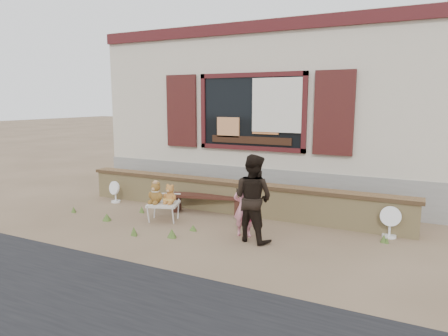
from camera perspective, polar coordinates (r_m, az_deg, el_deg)
The scene contains 12 objects.
ground at distance 7.49m, azimuth -2.05°, elevation -8.25°, with size 80.00×80.00×0.00m, color brown.
shopfront at distance 11.29m, azimuth 8.86°, elevation 7.97°, with size 8.04×5.13×4.00m.
brick_wall at distance 8.26m, azimuth 1.23°, elevation -4.10°, with size 7.10×0.36×0.67m.
bench at distance 8.27m, azimuth -2.45°, elevation -4.54°, with size 1.51×0.67×0.38m.
folding_chair at distance 7.81m, azimuth -8.65°, elevation -5.20°, with size 0.70×0.66×0.35m.
teddy_bear_left at distance 7.79m, azimuth -9.70°, elevation -3.41°, with size 0.31×0.27×0.42m, color brown, non-canonical shape.
teddy_bear_right at distance 7.72m, azimuth -7.69°, elevation -3.64°, with size 0.28×0.24×0.38m, color #975F29, non-canonical shape.
child at distance 6.82m, azimuth 2.86°, elevation -5.63°, with size 0.37×0.24×1.01m, color pink.
adult at distance 6.56m, azimuth 4.15°, elevation -4.29°, with size 0.70×0.55×1.45m, color black.
fan_left at distance 9.43m, azimuth -15.25°, elevation -3.28°, with size 0.32×0.21×0.50m.
fan_right at distance 7.37m, azimuth 22.64°, elevation -7.08°, with size 0.35×0.23×0.55m.
grass_tufts at distance 7.46m, azimuth -9.05°, elevation -7.90°, with size 6.07×1.64×0.15m.
Camera 1 is at (3.39, -6.27, 2.30)m, focal length 32.00 mm.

